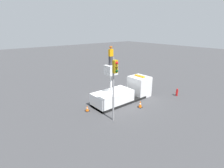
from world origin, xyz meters
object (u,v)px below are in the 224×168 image
(bucket_truck, at_px, (124,93))
(traffic_light_pole, at_px, (114,78))
(traffic_cone_curbside, at_px, (140,104))
(fire_hydrant, at_px, (177,92))
(traffic_cone_rear, at_px, (87,108))
(worker, at_px, (111,56))

(bucket_truck, relative_size, traffic_light_pole, 1.31)
(traffic_light_pole, distance_m, traffic_cone_curbside, 4.98)
(bucket_truck, relative_size, fire_hydrant, 8.04)
(traffic_cone_rear, bearing_deg, fire_hydrant, -17.80)
(worker, xyz_separation_m, traffic_cone_rear, (-2.58, 0.36, -4.71))
(bucket_truck, distance_m, fire_hydrant, 6.36)
(fire_hydrant, height_order, traffic_cone_rear, fire_hydrant)
(traffic_cone_curbside, bearing_deg, bucket_truck, 92.95)
(bucket_truck, relative_size, worker, 3.98)
(traffic_light_pole, relative_size, traffic_cone_curbside, 7.47)
(worker, height_order, fire_hydrant, worker)
(bucket_truck, distance_m, worker, 4.44)
(worker, distance_m, traffic_cone_rear, 5.38)
(traffic_light_pole, bearing_deg, traffic_cone_curbside, 5.66)
(bucket_truck, distance_m, traffic_cone_curbside, 2.32)
(traffic_cone_curbside, bearing_deg, traffic_light_pole, -174.34)
(traffic_cone_curbside, bearing_deg, traffic_cone_rear, 149.49)
(traffic_light_pole, relative_size, fire_hydrant, 6.14)
(bucket_truck, xyz_separation_m, worker, (-1.74, 0.00, 4.09))
(worker, bearing_deg, fire_hydrant, -21.02)
(traffic_light_pole, height_order, traffic_cone_rear, traffic_light_pole)
(bucket_truck, xyz_separation_m, traffic_cone_curbside, (0.12, -2.25, -0.54))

